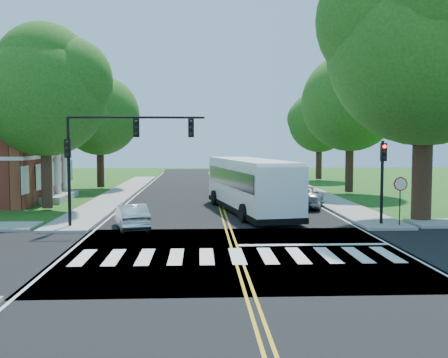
{
  "coord_description": "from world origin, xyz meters",
  "views": [
    {
      "loc": [
        -1.46,
        -20.75,
        4.48
      ],
      "look_at": [
        -0.09,
        8.66,
        2.4
      ],
      "focal_mm": 42.0,
      "sensor_mm": 36.0,
      "label": 1
    }
  ],
  "objects": [
    {
      "name": "road",
      "position": [
        0.0,
        18.0,
        0.01
      ],
      "size": [
        14.0,
        96.0,
        0.01
      ],
      "primitive_type": "cube",
      "color": "black",
      "rests_on": "ground"
    },
    {
      "name": "edge_line_e",
      "position": [
        6.8,
        22.0,
        0.01
      ],
      "size": [
        0.12,
        70.0,
        0.01
      ],
      "primitive_type": "cube",
      "color": "silver",
      "rests_on": "road"
    },
    {
      "name": "sidewalk_nw",
      "position": [
        -8.3,
        25.0,
        0.07
      ],
      "size": [
        2.6,
        40.0,
        0.15
      ],
      "primitive_type": "cube",
      "color": "gray",
      "rests_on": "ground"
    },
    {
      "name": "stop_sign",
      "position": [
        9.0,
        5.98,
        2.03
      ],
      "size": [
        0.76,
        0.08,
        2.53
      ],
      "color": "black",
      "rests_on": "ground"
    },
    {
      "name": "cross_road",
      "position": [
        0.0,
        0.0,
        0.01
      ],
      "size": [
        60.0,
        12.0,
        0.01
      ],
      "primitive_type": "cube",
      "color": "black",
      "rests_on": "ground"
    },
    {
      "name": "signal_nw",
      "position": [
        -5.86,
        6.43,
        4.38
      ],
      "size": [
        7.15,
        0.46,
        5.66
      ],
      "color": "black",
      "rests_on": "ground"
    },
    {
      "name": "bus_lead",
      "position": [
        1.71,
        12.2,
        1.79
      ],
      "size": [
        5.0,
        13.32,
        3.38
      ],
      "rotation": [
        0.0,
        0.0,
        3.31
      ],
      "color": "white",
      "rests_on": "road"
    },
    {
      "name": "tree_east_mid",
      "position": [
        11.5,
        24.0,
        7.86
      ],
      "size": [
        8.4,
        8.4,
        11.93
      ],
      "color": "#371F16",
      "rests_on": "ground"
    },
    {
      "name": "signal_ne",
      "position": [
        8.2,
        6.44,
        2.96
      ],
      "size": [
        0.3,
        0.46,
        4.4
      ],
      "color": "black",
      "rests_on": "ground"
    },
    {
      "name": "tree_west_near",
      "position": [
        -11.5,
        14.0,
        7.53
      ],
      "size": [
        8.0,
        8.0,
        11.4
      ],
      "color": "#371F16",
      "rests_on": "ground"
    },
    {
      "name": "bus_follow",
      "position": [
        2.08,
        24.88,
        1.61
      ],
      "size": [
        3.85,
        11.88,
        3.02
      ],
      "rotation": [
        0.0,
        0.0,
        3.26
      ],
      "color": "white",
      "rests_on": "road"
    },
    {
      "name": "center_line",
      "position": [
        0.0,
        22.0,
        0.01
      ],
      "size": [
        0.36,
        70.0,
        0.01
      ],
      "primitive_type": "cube",
      "color": "gold",
      "rests_on": "road"
    },
    {
      "name": "crosswalk",
      "position": [
        0.0,
        -0.5,
        0.02
      ],
      "size": [
        12.6,
        3.0,
        0.01
      ],
      "primitive_type": "cube",
      "color": "silver",
      "rests_on": "road"
    },
    {
      "name": "tree_east_far",
      "position": [
        12.5,
        40.0,
        6.86
      ],
      "size": [
        7.2,
        7.2,
        10.34
      ],
      "color": "#371F16",
      "rests_on": "ground"
    },
    {
      "name": "edge_line_w",
      "position": [
        -6.8,
        22.0,
        0.01
      ],
      "size": [
        0.12,
        70.0,
        0.01
      ],
      "primitive_type": "cube",
      "color": "silver",
      "rests_on": "road"
    },
    {
      "name": "suv",
      "position": [
        5.71,
        14.68,
        0.74
      ],
      "size": [
        3.81,
        5.73,
        1.46
      ],
      "primitive_type": "imported",
      "rotation": [
        0.0,
        0.0,
        2.86
      ],
      "color": "#B8BAC0",
      "rests_on": "road"
    },
    {
      "name": "hatchback",
      "position": [
        -4.96,
        6.1,
        0.66
      ],
      "size": [
        2.34,
        4.17,
        1.3
      ],
      "primitive_type": "imported",
      "rotation": [
        0.0,
        0.0,
        3.4
      ],
      "color": "silver",
      "rests_on": "road"
    },
    {
      "name": "tree_ne_big",
      "position": [
        11.0,
        8.0,
        9.62
      ],
      "size": [
        10.8,
        10.8,
        14.91
      ],
      "color": "#371F16",
      "rests_on": "ground"
    },
    {
      "name": "dark_sedan",
      "position": [
        5.71,
        15.76,
        0.63
      ],
      "size": [
        2.38,
        4.49,
        1.24
      ],
      "primitive_type": "imported",
      "rotation": [
        0.0,
        0.0,
        2.98
      ],
      "color": "black",
      "rests_on": "road"
    },
    {
      "name": "stop_bar",
      "position": [
        3.5,
        1.6,
        0.02
      ],
      "size": [
        6.6,
        0.4,
        0.01
      ],
      "primitive_type": "cube",
      "color": "silver",
      "rests_on": "road"
    },
    {
      "name": "tree_west_far",
      "position": [
        -11.0,
        30.0,
        7.0
      ],
      "size": [
        7.6,
        7.6,
        10.67
      ],
      "color": "#371F16",
      "rests_on": "ground"
    },
    {
      "name": "ground",
      "position": [
        0.0,
        0.0,
        0.0
      ],
      "size": [
        140.0,
        140.0,
        0.0
      ],
      "primitive_type": "plane",
      "color": "#1E4711",
      "rests_on": "ground"
    },
    {
      "name": "sidewalk_ne",
      "position": [
        8.3,
        25.0,
        0.07
      ],
      "size": [
        2.6,
        40.0,
        0.15
      ],
      "primitive_type": "cube",
      "color": "gray",
      "rests_on": "ground"
    }
  ]
}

